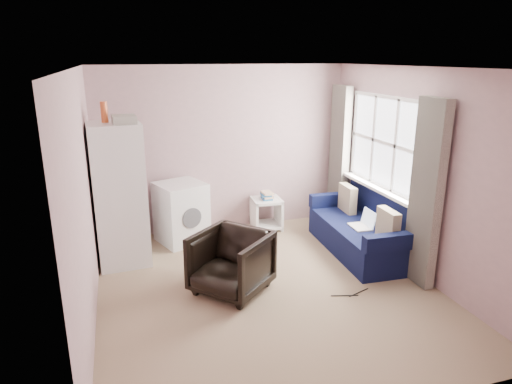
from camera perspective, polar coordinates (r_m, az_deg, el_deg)
room at (r=5.01m, az=1.65°, el=0.88°), size 3.84×4.24×2.54m
armchair at (r=5.24m, az=-3.15°, el=-8.45°), size 1.05×1.05×0.79m
fridge at (r=6.03m, az=-16.71°, el=-0.25°), size 0.69×0.68×2.09m
washing_machine at (r=6.68m, az=-9.34°, el=-2.39°), size 0.80×0.80×0.88m
side_table at (r=7.13m, az=1.31°, el=-2.43°), size 0.46×0.46×0.60m
sofa at (r=6.49m, az=13.49°, el=-4.69°), size 0.91×1.89×0.83m
window_dressing at (r=6.40m, az=14.77°, el=2.46°), size 0.17×2.62×2.18m
floor_cables at (r=5.44m, az=11.89°, el=-12.37°), size 0.49×0.12×0.01m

